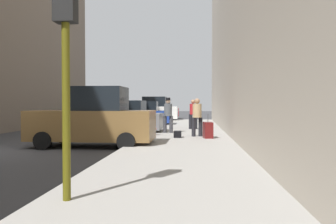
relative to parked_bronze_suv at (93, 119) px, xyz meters
name	(u,v)px	position (x,y,z in m)	size (l,w,h in m)	color
ground_plane	(4,151)	(-2.65, -1.44, -1.03)	(120.00, 120.00, 0.00)	#38383A
sidewalk	(181,151)	(3.35, -1.44, -0.96)	(4.00, 40.00, 0.15)	gray
parked_bronze_suv	(93,119)	(0.00, 0.00, 0.00)	(4.61, 2.09, 2.25)	brown
parked_gray_coupe	(123,118)	(0.00, 5.18, -0.18)	(4.26, 2.18, 1.79)	slate
parked_blue_sedan	(142,114)	(0.00, 11.38, -0.18)	(4.26, 2.18, 1.79)	navy
parked_white_van	(153,110)	(0.00, 17.47, 0.00)	(4.60, 2.06, 2.25)	silver
parked_red_hatchback	(160,111)	(0.00, 23.40, -0.18)	(4.23, 2.12, 1.79)	#B2191E
fire_hydrant	(152,128)	(1.80, 3.08, -0.54)	(0.42, 0.22, 0.70)	red
traffic_light	(66,29)	(1.85, -7.18, 1.73)	(0.32, 0.32, 3.60)	#514C0F
pedestrian_in_tan_coat	(197,115)	(3.90, 2.79, 0.07)	(0.53, 0.49, 1.71)	black
pedestrian_in_red_jacket	(193,113)	(3.70, 7.05, 0.07)	(0.51, 0.41, 1.71)	black
pedestrian_with_beanie	(168,113)	(2.45, 4.46, 0.10)	(0.52, 0.44, 1.78)	#333338
rolling_suitcase	(208,130)	(4.36, 2.07, -0.54)	(0.44, 0.61, 1.04)	#591414
duffel_bag	(178,134)	(3.05, 2.22, -0.74)	(0.32, 0.44, 0.28)	black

